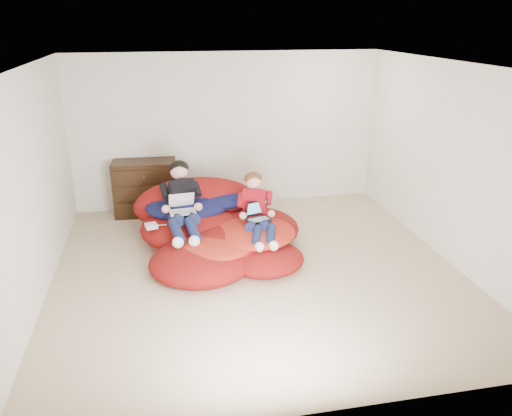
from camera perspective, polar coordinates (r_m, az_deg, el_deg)
The scene contains 9 objects.
room_shell at distance 6.26m, azimuth 0.10°, elevation -5.26°, with size 5.10×5.10×2.77m.
dresser at distance 8.16m, azimuth -12.51°, elevation 2.26°, with size 1.01×0.58×0.88m.
beanbag_pile at distance 6.90m, azimuth -4.76°, elevation -2.33°, with size 2.30×2.36×0.89m.
cream_pillow at distance 7.48m, azimuth -8.26°, elevation 2.29°, with size 0.41×0.26×0.26m, color beige.
older_boy at distance 6.72m, azimuth -8.51°, elevation 1.05°, with size 0.44×1.22×0.83m.
younger_boy at distance 6.57m, azimuth 0.10°, elevation 0.09°, with size 0.43×1.05×0.75m.
laptop_white at distance 6.69m, azimuth -8.44°, elevation 0.16°, with size 0.35×0.38×0.23m.
laptop_black at distance 6.55m, azimuth 0.19°, elevation -0.72°, with size 0.36×0.36×0.22m.
power_adapter at distance 6.71m, azimuth -11.88°, elevation -2.02°, with size 0.15×0.15×0.06m, color silver.
Camera 1 is at (-1.10, -5.51, 2.98)m, focal length 35.00 mm.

